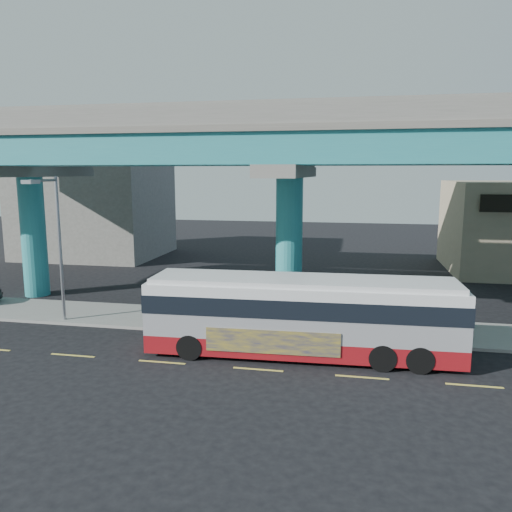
# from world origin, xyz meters

# --- Properties ---
(ground) EXTENTS (120.00, 120.00, 0.00)m
(ground) POSITION_xyz_m (0.00, 0.00, 0.00)
(ground) COLOR black
(ground) RESTS_ON ground
(sidewalk) EXTENTS (70.00, 4.00, 0.15)m
(sidewalk) POSITION_xyz_m (0.00, 5.50, 0.07)
(sidewalk) COLOR gray
(sidewalk) RESTS_ON ground
(lane_markings) EXTENTS (58.00, 0.12, 0.01)m
(lane_markings) POSITION_xyz_m (-0.00, -0.30, 0.01)
(lane_markings) COLOR #D8C64C
(lane_markings) RESTS_ON ground
(viaduct) EXTENTS (52.00, 12.40, 11.70)m
(viaduct) POSITION_xyz_m (-0.00, 9.11, 9.14)
(viaduct) COLOR teal
(viaduct) RESTS_ON ground
(building_concrete) EXTENTS (12.00, 10.00, 9.00)m
(building_concrete) POSITION_xyz_m (-20.00, 24.00, 4.50)
(building_concrete) COLOR gray
(building_concrete) RESTS_ON ground
(transit_bus) EXTENTS (13.11, 3.24, 3.34)m
(transit_bus) POSITION_xyz_m (1.52, 1.60, 1.83)
(transit_bus) COLOR maroon
(transit_bus) RESTS_ON ground
(street_lamp) EXTENTS (0.50, 2.41, 7.33)m
(street_lamp) POSITION_xyz_m (-11.02, 3.45, 4.94)
(street_lamp) COLOR gray
(street_lamp) RESTS_ON sidewalk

